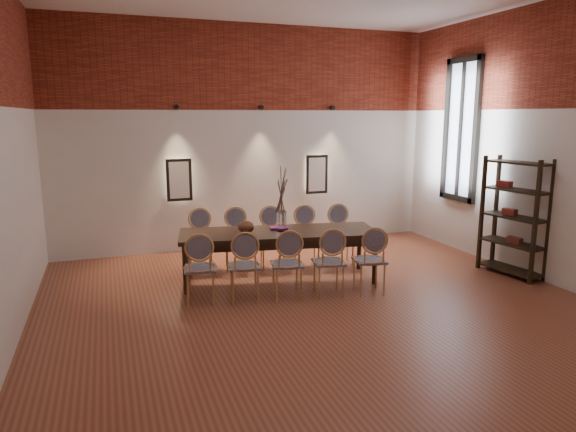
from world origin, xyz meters
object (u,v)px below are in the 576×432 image
object	(u,v)px
chair_near_b	(244,266)
chair_far_a	(200,241)
chair_far_c	(272,238)
chair_near_a	(200,268)
chair_far_d	(307,237)
book	(279,228)
chair_far_e	(341,235)
chair_near_c	(287,264)
vase	(281,221)
shelving_rack	(514,217)
dining_table	(279,256)
chair_near_e	(369,260)
chair_far_b	(237,240)
chair_near_d	(329,262)
bowl	(246,227)

from	to	relation	value
chair_near_b	chair_far_a	world-z (taller)	same
chair_far_a	chair_far_c	world-z (taller)	same
chair_near_a	chair_far_d	bearing A→B (deg)	40.81
chair_far_d	book	distance (m)	0.86
chair_far_a	chair_far_e	distance (m)	2.28
chair_near_c	vase	bearing A→B (deg)	86.94
chair_near_a	shelving_rack	size ratio (longest dim) A/B	0.52
chair_near_a	chair_far_a	size ratio (longest dim) A/B	1.00
chair_far_c	book	bearing A→B (deg)	92.01
chair_far_c	chair_far_d	world-z (taller)	same
dining_table	chair_near_e	xyz separation A→B (m)	(0.99, -0.93, 0.09)
chair_far_b	shelving_rack	xyz separation A→B (m)	(3.88, -1.72, 0.43)
chair_near_d	book	xyz separation A→B (m)	(-0.38, 0.97, 0.30)
chair_far_a	bowl	size ratio (longest dim) A/B	3.92
vase	chair_near_c	bearing A→B (deg)	-103.18
vase	book	xyz separation A→B (m)	(0.01, 0.15, -0.14)
chair_near_b	chair_near_d	bearing A→B (deg)	0.00
chair_near_c	chair_far_c	size ratio (longest dim) A/B	1.00
chair_far_c	chair_far_d	xyz separation A→B (m)	(0.56, -0.10, 0.00)
chair_near_a	chair_far_a	xyz separation A→B (m)	(0.26, 1.45, 0.00)
chair_near_a	shelving_rack	world-z (taller)	shelving_rack
chair_near_b	chair_far_d	world-z (taller)	same
chair_near_b	book	bearing A→B (deg)	56.42
chair_near_b	chair_far_e	size ratio (longest dim) A/B	1.00
chair_far_a	chair_far_b	world-z (taller)	same
book	chair_far_d	bearing A→B (deg)	36.77
chair_far_b	shelving_rack	bearing A→B (deg)	166.19
chair_near_c	chair_far_e	xyz separation A→B (m)	(1.38, 1.25, 0.00)
chair_near_e	shelving_rack	world-z (taller)	shelving_rack
chair_near_b	chair_far_a	bearing A→B (deg)	111.11
chair_far_c	shelving_rack	distance (m)	3.72
dining_table	chair_near_c	distance (m)	0.74
chair_near_d	book	distance (m)	1.09
chair_far_b	book	bearing A→B (deg)	135.18
chair_far_e	book	world-z (taller)	chair_far_e
chair_near_b	chair_far_b	world-z (taller)	same
bowl	chair_near_e	bearing A→B (deg)	-33.11
chair_far_d	shelving_rack	bearing A→B (deg)	161.25
dining_table	bowl	size ratio (longest dim) A/B	11.86
dining_table	chair_far_a	distance (m)	1.36
vase	shelving_rack	distance (m)	3.53
chair_far_c	chair_far_d	bearing A→B (deg)	-180.00
chair_near_a	chair_far_d	size ratio (longest dim) A/B	1.00
chair_far_a	vase	distance (m)	1.46
chair_far_a	chair_far_b	size ratio (longest dim) A/B	1.00
chair_near_e	bowl	distance (m)	1.80
chair_near_c	chair_near_e	distance (m)	1.14
dining_table	chair_near_d	size ratio (longest dim) A/B	3.03
chair_near_d	chair_far_d	xyz separation A→B (m)	(0.26, 1.45, 0.00)
chair_near_c	chair_far_d	xyz separation A→B (m)	(0.82, 1.35, 0.00)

